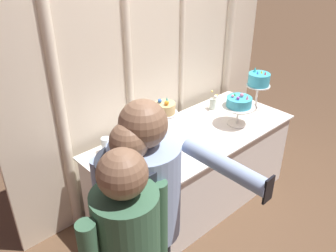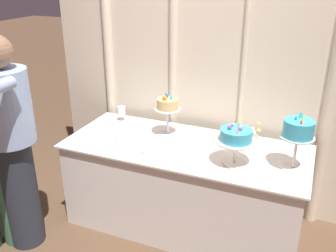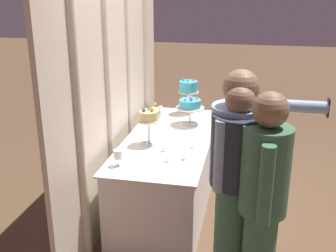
{
  "view_description": "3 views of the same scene",
  "coord_description": "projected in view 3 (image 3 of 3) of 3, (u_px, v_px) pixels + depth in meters",
  "views": [
    {
      "loc": [
        -2.03,
        -1.76,
        2.39
      ],
      "look_at": [
        -0.21,
        0.21,
        0.89
      ],
      "focal_mm": 38.29,
      "sensor_mm": 36.0,
      "label": 1
    },
    {
      "loc": [
        0.91,
        -2.45,
        2.1
      ],
      "look_at": [
        -0.17,
        0.14,
        0.9
      ],
      "focal_mm": 39.74,
      "sensor_mm": 36.0,
      "label": 2
    },
    {
      "loc": [
        -3.75,
        -0.67,
        2.22
      ],
      "look_at": [
        -0.26,
        0.06,
        0.98
      ],
      "focal_mm": 44.45,
      "sensor_mm": 36.0,
      "label": 3
    }
  ],
  "objects": [
    {
      "name": "cake_display_leftmost",
      "position": [
        149.0,
        119.0,
        3.84
      ],
      "size": [
        0.22,
        0.22,
        0.37
      ],
      "color": "silver",
      "rests_on": "cake_table"
    },
    {
      "name": "cake_display_rightmost",
      "position": [
        188.0,
        88.0,
        4.76
      ],
      "size": [
        0.24,
        0.24,
        0.42
      ],
      "color": "silver",
      "rests_on": "cake_table"
    },
    {
      "name": "tealight_near_left",
      "position": [
        183.0,
        159.0,
        3.57
      ],
      "size": [
        0.04,
        0.04,
        0.04
      ],
      "color": "beige",
      "rests_on": "cake_table"
    },
    {
      "name": "cake_table",
      "position": [
        169.0,
        172.0,
        4.22
      ],
      "size": [
        1.97,
        0.82,
        0.77
      ],
      "color": "white",
      "rests_on": "ground_plane"
    },
    {
      "name": "tealight_near_right",
      "position": [
        164.0,
        150.0,
        3.76
      ],
      "size": [
        0.05,
        0.05,
        0.03
      ],
      "color": "beige",
      "rests_on": "cake_table"
    },
    {
      "name": "draped_curtain",
      "position": [
        116.0,
        64.0,
        3.97
      ],
      "size": [
        2.98,
        0.14,
        2.84
      ],
      "color": "beige",
      "rests_on": "ground_plane"
    },
    {
      "name": "tealight_far_right",
      "position": [
        192.0,
        148.0,
        3.81
      ],
      "size": [
        0.04,
        0.04,
        0.03
      ],
      "color": "beige",
      "rests_on": "cake_table"
    },
    {
      "name": "flower_vase",
      "position": [
        158.0,
        113.0,
        4.59
      ],
      "size": [
        0.08,
        0.1,
        0.19
      ],
      "color": "#B2C1B2",
      "rests_on": "cake_table"
    },
    {
      "name": "cake_display_center",
      "position": [
        190.0,
        106.0,
        4.4
      ],
      "size": [
        0.3,
        0.3,
        0.31
      ],
      "color": "silver",
      "rests_on": "cake_table"
    },
    {
      "name": "wine_glass",
      "position": [
        118.0,
        155.0,
        3.43
      ],
      "size": [
        0.08,
        0.08,
        0.14
      ],
      "color": "silver",
      "rests_on": "cake_table"
    },
    {
      "name": "guest_girl_blue_dress",
      "position": [
        236.0,
        179.0,
        2.87
      ],
      "size": [
        0.49,
        0.83,
        1.7
      ],
      "color": "#282D38",
      "rests_on": "ground_plane"
    },
    {
      "name": "tealight_far_left",
      "position": [
        167.0,
        161.0,
        3.53
      ],
      "size": [
        0.05,
        0.05,
        0.03
      ],
      "color": "beige",
      "rests_on": "cake_table"
    },
    {
      "name": "guest_man_pink_jacket",
      "position": [
        235.0,
        191.0,
        2.81
      ],
      "size": [
        0.47,
        0.46,
        1.61
      ],
      "color": "#3D6B4C",
      "rests_on": "ground_plane"
    },
    {
      "name": "ground_plane",
      "position": [
        179.0,
        207.0,
        4.33
      ],
      "size": [
        24.0,
        24.0,
        0.0
      ],
      "primitive_type": "plane",
      "color": "brown"
    },
    {
      "name": "guest_man_dark_suit",
      "position": [
        263.0,
        203.0,
        2.6
      ],
      "size": [
        0.47,
        0.3,
        1.63
      ],
      "color": "#3D6B4C",
      "rests_on": "ground_plane"
    }
  ]
}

